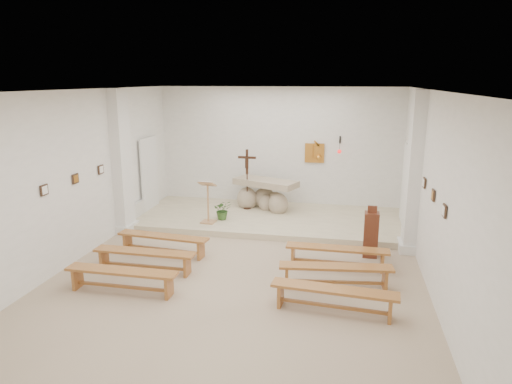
% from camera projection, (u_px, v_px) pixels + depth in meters
% --- Properties ---
extents(ground, '(7.00, 10.00, 0.00)m').
position_uv_depth(ground, '(239.00, 274.00, 8.87)').
color(ground, tan).
rests_on(ground, ground).
extents(wall_left, '(0.02, 10.00, 3.50)m').
position_uv_depth(wall_left, '(69.00, 179.00, 9.12)').
color(wall_left, white).
rests_on(wall_left, ground).
extents(wall_right, '(0.02, 10.00, 3.50)m').
position_uv_depth(wall_right, '(437.00, 196.00, 7.79)').
color(wall_right, white).
rests_on(wall_right, ground).
extents(wall_back, '(7.00, 0.02, 3.50)m').
position_uv_depth(wall_back, '(278.00, 148.00, 13.20)').
color(wall_back, white).
rests_on(wall_back, ground).
extents(ceiling, '(7.00, 10.00, 0.02)m').
position_uv_depth(ceiling, '(237.00, 91.00, 8.03)').
color(ceiling, silver).
rests_on(ceiling, wall_back).
extents(sanctuary_platform, '(6.98, 3.00, 0.15)m').
position_uv_depth(sanctuary_platform, '(269.00, 219.00, 12.19)').
color(sanctuary_platform, beige).
rests_on(sanctuary_platform, ground).
extents(pilaster_left, '(0.26, 0.55, 3.50)m').
position_uv_depth(pilaster_left, '(122.00, 162.00, 11.00)').
color(pilaster_left, white).
rests_on(pilaster_left, ground).
extents(pilaster_right, '(0.26, 0.55, 3.50)m').
position_uv_depth(pilaster_right, '(414.00, 173.00, 9.71)').
color(pilaster_right, white).
rests_on(pilaster_right, ground).
extents(gold_wall_relief, '(0.55, 0.04, 0.55)m').
position_uv_depth(gold_wall_relief, '(315.00, 153.00, 13.00)').
color(gold_wall_relief, '#C5812E').
rests_on(gold_wall_relief, wall_back).
extents(sanctuary_lamp, '(0.11, 0.36, 0.44)m').
position_uv_depth(sanctuary_lamp, '(339.00, 150.00, 12.59)').
color(sanctuary_lamp, black).
rests_on(sanctuary_lamp, wall_back).
extents(station_frame_left_front, '(0.03, 0.20, 0.20)m').
position_uv_depth(station_frame_left_front, '(44.00, 190.00, 8.36)').
color(station_frame_left_front, '#382518').
rests_on(station_frame_left_front, wall_left).
extents(station_frame_left_mid, '(0.03, 0.20, 0.20)m').
position_uv_depth(station_frame_left_mid, '(75.00, 179.00, 9.31)').
color(station_frame_left_mid, '#382518').
rests_on(station_frame_left_mid, wall_left).
extents(station_frame_left_rear, '(0.03, 0.20, 0.20)m').
position_uv_depth(station_frame_left_rear, '(101.00, 169.00, 10.26)').
color(station_frame_left_rear, '#382518').
rests_on(station_frame_left_rear, wall_left).
extents(station_frame_right_front, '(0.03, 0.20, 0.20)m').
position_uv_depth(station_frame_right_front, '(444.00, 211.00, 7.04)').
color(station_frame_right_front, '#382518').
rests_on(station_frame_right_front, wall_right).
extents(station_frame_right_mid, '(0.03, 0.20, 0.20)m').
position_uv_depth(station_frame_right_mid, '(433.00, 195.00, 7.99)').
color(station_frame_right_mid, '#382518').
rests_on(station_frame_right_mid, wall_right).
extents(station_frame_right_rear, '(0.03, 0.20, 0.20)m').
position_uv_depth(station_frame_right_rear, '(424.00, 183.00, 8.94)').
color(station_frame_right_rear, '#382518').
rests_on(station_frame_right_rear, wall_right).
extents(radiator_left, '(0.10, 0.85, 0.52)m').
position_uv_depth(radiator_left, '(136.00, 213.00, 12.03)').
color(radiator_left, silver).
rests_on(radiator_left, ground).
extents(radiator_right, '(0.10, 0.85, 0.52)m').
position_uv_depth(radiator_right, '(407.00, 229.00, 10.72)').
color(radiator_right, silver).
rests_on(radiator_right, ground).
extents(altar, '(1.91, 1.30, 0.92)m').
position_uv_depth(altar, '(265.00, 196.00, 12.77)').
color(altar, tan).
rests_on(altar, sanctuary_platform).
extents(lectern, '(0.42, 0.37, 1.12)m').
position_uv_depth(lectern, '(208.00, 202.00, 11.46)').
color(lectern, tan).
rests_on(lectern, sanctuary_platform).
extents(crucifix_stand, '(0.51, 0.22, 1.68)m').
position_uv_depth(crucifix_stand, '(247.00, 175.00, 12.63)').
color(crucifix_stand, '#371B11').
rests_on(crucifix_stand, sanctuary_platform).
extents(potted_plant, '(0.58, 0.55, 0.51)m').
position_uv_depth(potted_plant, '(223.00, 210.00, 11.83)').
color(potted_plant, '#315923').
rests_on(potted_plant, sanctuary_platform).
extents(donation_pedestal, '(0.31, 0.31, 1.12)m').
position_uv_depth(donation_pedestal, '(371.00, 234.00, 9.68)').
color(donation_pedestal, brown).
rests_on(donation_pedestal, ground).
extents(bench_left_front, '(2.06, 0.52, 0.43)m').
position_uv_depth(bench_left_front, '(163.00, 240.00, 9.83)').
color(bench_left_front, '#A86331').
rests_on(bench_left_front, ground).
extents(bench_right_front, '(2.04, 0.34, 0.43)m').
position_uv_depth(bench_right_front, '(337.00, 252.00, 9.13)').
color(bench_right_front, '#A86331').
rests_on(bench_right_front, ground).
extents(bench_left_second, '(2.05, 0.35, 0.43)m').
position_uv_depth(bench_left_second, '(144.00, 256.00, 8.94)').
color(bench_left_second, '#A86331').
rests_on(bench_left_second, ground).
extents(bench_right_second, '(2.07, 0.56, 0.43)m').
position_uv_depth(bench_right_second, '(336.00, 271.00, 8.24)').
color(bench_right_second, '#A86331').
rests_on(bench_right_second, ground).
extents(bench_left_third, '(2.04, 0.34, 0.43)m').
position_uv_depth(bench_left_third, '(122.00, 275.00, 8.06)').
color(bench_left_third, '#A86331').
rests_on(bench_left_third, ground).
extents(bench_right_third, '(2.06, 0.50, 0.43)m').
position_uv_depth(bench_right_third, '(334.00, 294.00, 7.35)').
color(bench_right_third, '#A86331').
rests_on(bench_right_third, ground).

